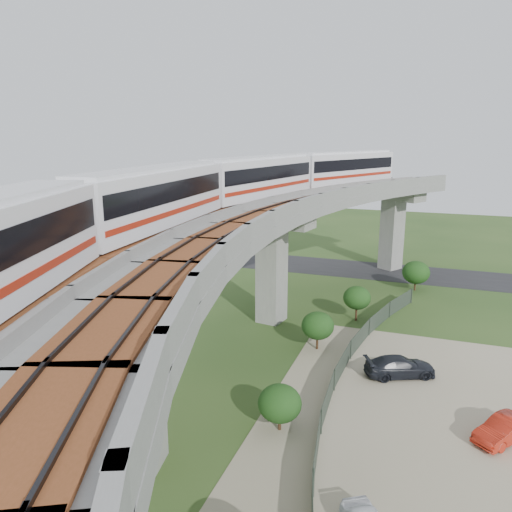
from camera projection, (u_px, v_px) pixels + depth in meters
The scene contains 12 objects.
ground at pixel (213, 370), 34.53m from camera, with size 160.00×160.00×0.00m, color #29461C.
dirt_lot at pixel (424, 424), 28.12m from camera, with size 18.00×26.00×0.04m, color gray.
asphalt_road at pixel (313, 265), 61.96m from camera, with size 60.00×8.00×0.03m, color #232326.
viaduct at pixel (266, 247), 31.11m from camera, with size 19.58×73.98×11.40m.
metro_train at pixel (237, 187), 34.83m from camera, with size 12.38×61.21×3.64m.
fence at pixel (355, 384), 31.16m from camera, with size 3.87×38.73×1.50m.
tree_0 at pixel (416, 272), 51.70m from camera, with size 2.80×2.80×3.14m.
tree_1 at pixel (357, 298), 43.23m from camera, with size 2.39×2.39×3.11m.
tree_2 at pixel (318, 326), 37.45m from camera, with size 2.46×2.46×2.96m.
tree_3 at pixel (280, 403), 27.19m from camera, with size 2.42×2.42×2.66m.
car_red at pixel (505, 429), 26.47m from camera, with size 1.37×3.92×1.29m, color #A91F0F.
car_dark at pixel (400, 367), 33.50m from camera, with size 1.92×4.73×1.37m, color black.
Camera 1 is at (13.48, -28.78, 15.95)m, focal length 35.00 mm.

